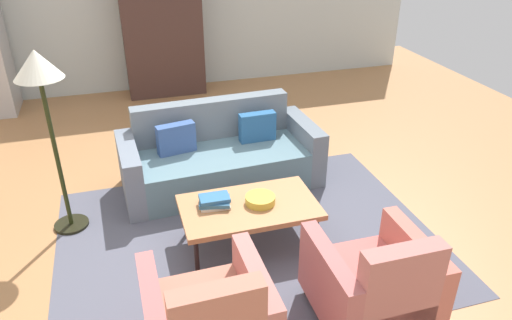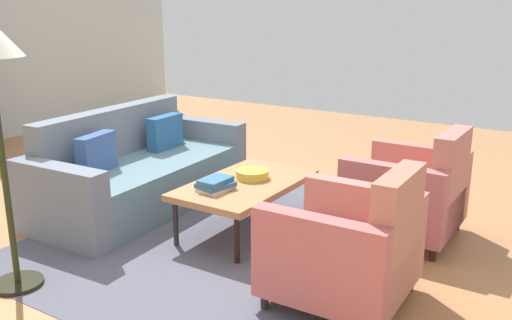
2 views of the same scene
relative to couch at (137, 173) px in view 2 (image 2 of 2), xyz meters
name	(u,v)px [view 2 (image 2 of 2)]	position (x,y,z in m)	size (l,w,h in m)	color
ground_plane	(187,229)	(-0.23, -0.76, -0.29)	(10.53, 10.53, 0.00)	#B27B4B
area_rug	(241,228)	(0.00, -1.14, -0.28)	(3.40, 2.60, 0.01)	#565766
couch	(137,173)	(0.00, 0.00, 0.00)	(2.14, 1.00, 0.86)	slate
coffee_table	(245,186)	(0.00, -1.19, 0.09)	(1.20, 0.70, 0.41)	#272224
armchair_left	(352,251)	(-0.59, -2.35, 0.06)	(0.81, 0.81, 0.88)	#2B211C
armchair_right	(413,195)	(0.60, -2.35, 0.06)	(0.80, 0.80, 0.88)	#352819
fruit_bowl	(252,174)	(0.11, -1.19, 0.16)	(0.26, 0.26, 0.07)	gold
book_stack	(216,184)	(-0.29, -1.11, 0.17)	(0.30, 0.25, 0.09)	beige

